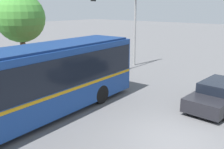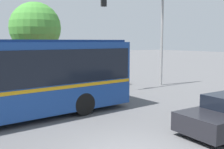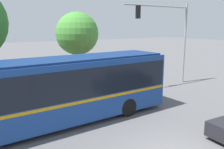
{
  "view_description": "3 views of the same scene",
  "coord_description": "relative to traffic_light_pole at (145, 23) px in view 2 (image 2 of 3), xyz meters",
  "views": [
    {
      "loc": [
        -8.42,
        -3.82,
        5.01
      ],
      "look_at": [
        1.74,
        4.54,
        1.5
      ],
      "focal_mm": 41.12,
      "sensor_mm": 36.0,
      "label": 1
    },
    {
      "loc": [
        -4.51,
        -5.28,
        3.23
      ],
      "look_at": [
        2.97,
        5.28,
        1.62
      ],
      "focal_mm": 43.02,
      "sensor_mm": 36.0,
      "label": 2
    },
    {
      "loc": [
        -6.1,
        -5.02,
        4.83
      ],
      "look_at": [
        0.98,
        6.18,
        2.09
      ],
      "focal_mm": 37.84,
      "sensor_mm": 36.0,
      "label": 3
    }
  ],
  "objects": [
    {
      "name": "street_tree_centre",
      "position": [
        -5.97,
        5.03,
        -0.31
      ],
      "size": [
        3.63,
        3.63,
        6.0
      ],
      "color": "brown",
      "rests_on": "ground"
    },
    {
      "name": "traffic_light_pole",
      "position": [
        0.0,
        0.0,
        0.0
      ],
      "size": [
        6.44,
        0.24,
        6.64
      ],
      "rotation": [
        0.0,
        0.0,
        3.14
      ],
      "color": "gray",
      "rests_on": "ground"
    },
    {
      "name": "flowering_hedge",
      "position": [
        -5.16,
        2.01,
        -3.72
      ],
      "size": [
        8.88,
        1.05,
        1.52
      ],
      "color": "#286028",
      "rests_on": "ground"
    }
  ]
}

